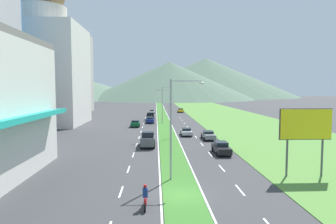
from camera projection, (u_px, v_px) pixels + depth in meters
name	position (u px, v px, depth m)	size (l,w,h in m)	color
ground_plane	(182.00, 196.00, 24.37)	(600.00, 600.00, 0.00)	#38383A
grass_median	(163.00, 119.00, 84.13)	(3.20, 240.00, 0.06)	#387028
grass_verge_right	(235.00, 119.00, 84.99)	(24.00, 240.00, 0.06)	#518438
lane_dash_left_3	(121.00, 192.00, 25.29)	(0.16, 2.80, 0.01)	silver
lane_dash_left_4	(129.00, 169.00, 32.31)	(0.16, 2.80, 0.01)	silver
lane_dash_left_5	(133.00, 155.00, 39.33)	(0.16, 2.80, 0.01)	silver
lane_dash_left_6	(137.00, 145.00, 46.35)	(0.16, 2.80, 0.01)	silver
lane_dash_left_7	(139.00, 137.00, 53.37)	(0.16, 2.80, 0.01)	silver
lane_dash_left_8	(141.00, 132.00, 60.39)	(0.16, 2.80, 0.01)	silver
lane_dash_left_9	(143.00, 127.00, 67.41)	(0.16, 2.80, 0.01)	silver
lane_dash_left_10	(144.00, 124.00, 74.43)	(0.16, 2.80, 0.01)	silver
lane_dash_left_11	(145.00, 120.00, 81.45)	(0.16, 2.80, 0.01)	silver
lane_dash_left_12	(146.00, 118.00, 88.47)	(0.16, 2.80, 0.01)	silver
lane_dash_right_3	(240.00, 190.00, 25.72)	(0.16, 2.80, 0.01)	silver
lane_dash_right_4	(222.00, 168.00, 32.74)	(0.16, 2.80, 0.01)	silver
lane_dash_right_5	(210.00, 154.00, 39.76)	(0.16, 2.80, 0.01)	silver
lane_dash_right_6	(202.00, 144.00, 46.78)	(0.16, 2.80, 0.01)	silver
lane_dash_right_7	(196.00, 137.00, 53.80)	(0.16, 2.80, 0.01)	silver
lane_dash_right_8	(191.00, 131.00, 60.82)	(0.16, 2.80, 0.01)	silver
lane_dash_right_9	(187.00, 127.00, 67.84)	(0.16, 2.80, 0.01)	silver
lane_dash_right_10	(184.00, 123.00, 74.86)	(0.16, 2.80, 0.01)	silver
lane_dash_right_11	(182.00, 120.00, 81.88)	(0.16, 2.80, 0.01)	silver
lane_dash_right_12	(180.00, 118.00, 88.90)	(0.16, 2.80, 0.01)	silver
edge_line_median_left	(157.00, 120.00, 84.05)	(0.16, 240.00, 0.01)	silver
edge_line_median_right	(169.00, 119.00, 84.20)	(0.16, 240.00, 0.01)	silver
domed_building	(44.00, 62.00, 72.01)	(18.47, 18.47, 36.78)	silver
midrise_colored	(71.00, 73.00, 111.15)	(13.98, 13.98, 28.60)	#B7B2A8
hill_far_left	(60.00, 85.00, 259.37)	(156.07, 156.07, 23.28)	#516B56
hill_far_center	(170.00, 80.00, 245.05)	(136.15, 136.15, 30.49)	#516B56
hill_far_right	(205.00, 78.00, 315.00)	(187.27, 187.27, 40.43)	#516B56
street_lamp_near	(174.00, 123.00, 28.12)	(3.23, 0.39, 9.59)	#99999E
street_lamp_mid	(168.00, 110.00, 51.55)	(3.06, 0.35, 8.64)	#99999E
street_lamp_far	(163.00, 102.00, 74.87)	(2.58, 0.44, 9.12)	#99999E
billboard_roadside	(306.00, 127.00, 29.27)	(5.27, 0.28, 6.79)	#4C4C51
car_0	(150.00, 120.00, 75.70)	(2.01, 4.69, 1.52)	navy
car_1	(152.00, 112.00, 103.07)	(1.88, 4.37, 1.40)	silver
car_2	(181.00, 110.00, 109.15)	(2.04, 4.57, 1.48)	yellow
car_3	(221.00, 148.00, 39.94)	(1.96, 4.77, 1.61)	black
car_4	(186.00, 132.00, 55.49)	(1.98, 4.08, 1.40)	#B2B2B7
car_5	(135.00, 123.00, 68.08)	(2.01, 4.07, 1.53)	#0C5128
car_6	(208.00, 135.00, 51.37)	(1.99, 4.77, 1.44)	slate
pickup_truck_0	(150.00, 116.00, 82.90)	(2.18, 5.40, 2.00)	black
pickup_truck_1	(148.00, 140.00, 45.34)	(2.18, 5.40, 2.00)	#515459
motorcycle_rider	(145.00, 198.00, 21.75)	(0.36, 2.00, 1.80)	black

